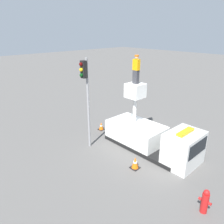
% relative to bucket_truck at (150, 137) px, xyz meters
% --- Properties ---
extents(ground_plane, '(120.00, 120.00, 0.00)m').
position_rel_bucket_truck_xyz_m(ground_plane, '(-0.38, 0.00, -0.85)').
color(ground_plane, '#565451').
extents(bucket_truck, '(6.19, 2.28, 4.09)m').
position_rel_bucket_truck_xyz_m(bucket_truck, '(0.00, 0.00, 0.00)').
color(bucket_truck, black).
rests_on(bucket_truck, ground).
extents(worker, '(0.40, 0.26, 1.75)m').
position_rel_bucket_truck_xyz_m(worker, '(-1.39, 0.00, 4.12)').
color(worker, '#38383D').
rests_on(worker, bucket_truck).
extents(traffic_light_pole, '(0.34, 0.57, 5.75)m').
position_rel_bucket_truck_xyz_m(traffic_light_pole, '(-2.98, -2.69, 3.20)').
color(traffic_light_pole, gray).
rests_on(traffic_light_pole, ground).
extents(fire_hydrant, '(0.54, 0.30, 1.14)m').
position_rel_bucket_truck_xyz_m(fire_hydrant, '(4.77, -2.50, -0.29)').
color(fire_hydrant, red).
rests_on(fire_hydrant, ground).
extents(traffic_cone_rear, '(0.43, 0.43, 0.60)m').
position_rel_bucket_truck_xyz_m(traffic_cone_rear, '(-4.36, -0.37, -0.57)').
color(traffic_cone_rear, black).
rests_on(traffic_cone_rear, ground).
extents(traffic_cone_curbside, '(0.48, 0.48, 0.68)m').
position_rel_bucket_truck_xyz_m(traffic_cone_curbside, '(0.71, -2.24, -0.53)').
color(traffic_cone_curbside, black).
rests_on(traffic_cone_curbside, ground).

